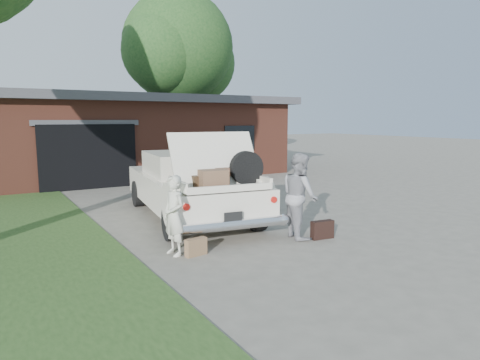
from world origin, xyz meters
TOP-DOWN VIEW (x-y plane):
  - ground at (0.00, 0.00)m, footprint 90.00×90.00m
  - house at (0.98, 11.47)m, footprint 12.80×7.80m
  - tree_right at (5.13, 15.32)m, footprint 6.91×6.01m
  - sedan at (-0.36, 2.29)m, footprint 2.86×5.73m
  - woman_left at (-1.84, -0.19)m, footprint 0.42×0.57m
  - woman_right at (0.76, -0.46)m, footprint 0.84×0.98m
  - suitcase_left at (-1.54, -0.44)m, footprint 0.42×0.19m
  - suitcase_right at (1.08, -0.79)m, footprint 0.49×0.21m

SIDE VIEW (x-z plane):
  - ground at x=0.00m, z-range 0.00..0.00m
  - suitcase_left at x=-1.54m, z-range 0.00..0.31m
  - suitcase_right at x=1.08m, z-range 0.00..0.37m
  - woman_left at x=-1.84m, z-range 0.00..1.42m
  - sedan at x=-0.36m, z-range -0.25..1.86m
  - woman_right at x=0.76m, z-range 0.00..1.73m
  - house at x=0.98m, z-range 0.02..3.32m
  - tree_right at x=5.13m, z-range 1.36..10.63m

